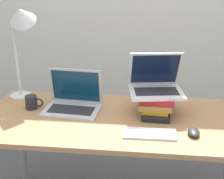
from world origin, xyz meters
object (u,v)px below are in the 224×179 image
laptop_on_books (156,84)px  desk_lamp (21,27)px  laptop_left (73,102)px  book_stack (156,103)px  mug (32,102)px  mouse (194,132)px  wireless_keyboard (150,134)px

laptop_on_books → desk_lamp: size_ratio=0.53×
laptop_left → desk_lamp: (-0.34, 0.12, 0.44)m
book_stack → mug: 0.77m
mouse → desk_lamp: 1.20m
laptop_left → mug: 0.26m
wireless_keyboard → desk_lamp: size_ratio=0.44×
laptop_on_books → mug: laptop_on_books is taller
desk_lamp → book_stack: bearing=-8.4°
laptop_left → book_stack: bearing=-0.5°
laptop_left → laptop_on_books: bearing=1.9°
wireless_keyboard → book_stack: bearing=81.6°
book_stack → laptop_on_books: bearing=117.3°
mug → book_stack: bearing=1.1°
book_stack → desk_lamp: bearing=171.6°
book_stack → wireless_keyboard: (-0.04, -0.26, -0.06)m
laptop_left → mouse: laptop_left is taller
book_stack → wireless_keyboard: 0.27m
mouse → desk_lamp: size_ratio=0.16×
book_stack → laptop_on_books: laptop_on_books is taller
book_stack → mouse: 0.31m
desk_lamp → mug: bearing=-61.4°
laptop_on_books → wireless_keyboard: bearing=-95.6°
laptop_left → desk_lamp: bearing=160.2°
laptop_left → wireless_keyboard: bearing=-29.6°
laptop_on_books → mug: size_ratio=3.00×
book_stack → mouse: size_ratio=2.70×
mouse → mug: size_ratio=0.91×
desk_lamp → wireless_keyboard: bearing=-25.7°
laptop_left → book_stack: size_ratio=1.25×
laptop_left → mouse: bearing=-18.9°
book_stack → mouse: bearing=-50.9°
book_stack → desk_lamp: 0.95m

